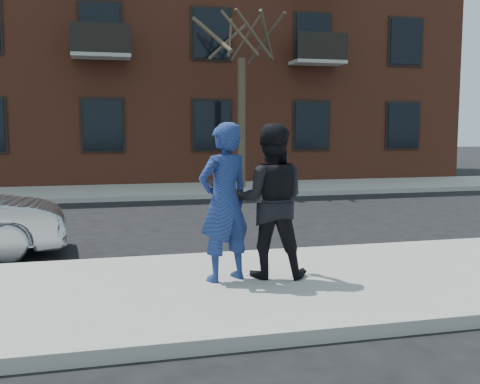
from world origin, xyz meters
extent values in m
plane|color=black|center=(0.00, 0.00, 0.00)|extent=(100.00, 100.00, 0.00)
cube|color=gray|center=(0.00, -0.25, 0.07)|extent=(50.00, 3.50, 0.15)
cube|color=#999691|center=(0.00, 1.55, 0.07)|extent=(50.00, 0.10, 0.15)
cube|color=gray|center=(0.00, 11.25, 0.07)|extent=(50.00, 3.50, 0.15)
cube|color=#999691|center=(0.00, 9.45, 0.07)|extent=(50.00, 0.10, 0.15)
cube|color=brown|center=(2.00, 18.00, 6.00)|extent=(24.00, 10.00, 12.00)
cube|color=black|center=(3.90, 12.94, 2.20)|extent=(1.30, 0.06, 1.70)
cube|color=black|center=(11.50, 12.94, 2.20)|extent=(1.30, 0.06, 1.70)
cube|color=black|center=(3.90, 12.94, 5.40)|extent=(1.30, 0.06, 1.70)
cube|color=black|center=(11.50, 12.94, 5.40)|extent=(1.30, 0.06, 1.70)
cylinder|color=#382B21|center=(4.50, 11.00, 2.25)|extent=(0.26, 0.26, 4.20)
imported|color=navy|center=(1.50, -0.02, 1.16)|extent=(0.86, 0.72, 2.01)
cube|color=black|center=(1.37, 0.16, 1.38)|extent=(0.11, 0.14, 0.08)
imported|color=black|center=(2.12, 0.02, 1.15)|extent=(1.14, 1.00, 2.00)
cube|color=black|center=(2.03, 0.23, 1.26)|extent=(0.08, 0.14, 0.06)
camera|label=1|loc=(0.00, -6.90, 2.09)|focal=42.00mm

